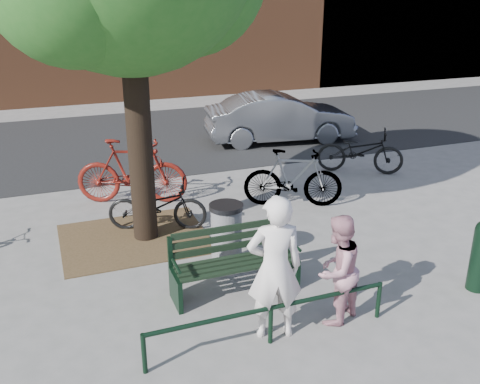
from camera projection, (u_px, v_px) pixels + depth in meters
name	position (u px, v px, depth m)	size (l,w,h in m)	color
ground	(235.00, 292.00, 7.42)	(90.00, 90.00, 0.00)	gray
dirt_pit	(135.00, 238.00, 9.01)	(2.40, 2.00, 0.02)	brown
road	(129.00, 140.00, 14.84)	(40.00, 7.00, 0.01)	black
park_bench	(233.00, 259.00, 7.32)	(1.74, 0.54, 0.97)	black
guard_railing	(271.00, 314.00, 6.23)	(3.06, 0.06, 0.51)	black
person_left	(275.00, 268.00, 6.22)	(0.66, 0.43, 1.82)	white
person_right	(337.00, 270.00, 6.57)	(0.70, 0.54, 1.43)	#C48694
litter_bin	(226.00, 236.00, 7.91)	(0.50, 0.50, 1.03)	gray
bicycle_b	(132.00, 171.00, 10.33)	(0.60, 2.14, 1.29)	#5C130D
bicycle_c	(157.00, 205.00, 9.22)	(0.59, 1.70, 0.90)	black
bicycle_d	(293.00, 178.00, 10.19)	(0.53, 1.89, 1.13)	gray
bicycle_e	(360.00, 151.00, 12.10)	(0.67, 1.92, 1.01)	black
parked_car	(280.00, 118.00, 14.53)	(1.40, 4.00, 1.32)	slate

